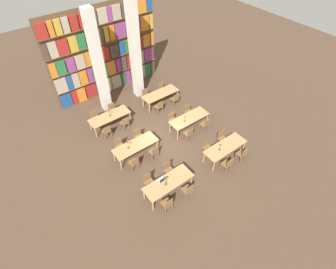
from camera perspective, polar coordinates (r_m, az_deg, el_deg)
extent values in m
plane|color=#4C3828|center=(14.39, -0.67, -1.27)|extent=(40.00, 40.00, 0.00)
cube|color=brown|center=(17.08, -13.52, 17.18)|extent=(7.08, 0.06, 5.50)
cube|color=brown|center=(18.46, -12.10, 9.70)|extent=(7.08, 0.35, 0.03)
cube|color=navy|center=(17.42, -21.28, 6.95)|extent=(0.66, 0.20, 0.94)
cube|color=maroon|center=(17.51, -19.69, 7.67)|extent=(0.33, 0.20, 0.94)
cube|color=orange|center=(17.60, -18.34, 8.27)|extent=(0.54, 0.20, 0.94)
cube|color=maroon|center=(17.76, -16.34, 9.15)|extent=(0.68, 0.20, 0.94)
cube|color=#47382D|center=(17.93, -14.55, 9.93)|extent=(0.47, 0.20, 0.94)
cube|color=tan|center=(18.09, -13.01, 10.58)|extent=(0.52, 0.20, 0.94)
cube|color=tan|center=(18.29, -11.25, 11.32)|extent=(0.67, 0.20, 0.94)
cube|color=#236B38|center=(18.48, -9.81, 11.91)|extent=(0.31, 0.20, 0.94)
cube|color=#84387A|center=(18.62, -8.76, 12.34)|extent=(0.38, 0.20, 0.94)
cube|color=#47382D|center=(18.80, -7.56, 12.82)|extent=(0.45, 0.20, 0.94)
cube|color=tan|center=(19.06, -5.94, 13.45)|extent=(0.64, 0.20, 0.94)
cube|color=#236B38|center=(19.30, -4.53, 14.00)|extent=(0.41, 0.20, 0.94)
cube|color=#47382D|center=(19.48, -3.54, 14.37)|extent=(0.32, 0.20, 0.94)
cube|color=brown|center=(17.87, -12.63, 12.57)|extent=(7.08, 0.35, 0.03)
cube|color=tan|center=(16.82, -22.26, 9.89)|extent=(0.66, 0.20, 0.94)
cube|color=navy|center=(16.91, -20.66, 10.59)|extent=(0.32, 0.20, 0.94)
cube|color=tan|center=(16.99, -19.48, 11.10)|extent=(0.41, 0.20, 0.94)
cube|color=orange|center=(17.09, -18.01, 11.73)|extent=(0.48, 0.20, 0.94)
cube|color=#84387A|center=(17.21, -16.65, 12.30)|extent=(0.31, 0.20, 0.94)
cube|color=#236B38|center=(17.30, -15.64, 12.72)|extent=(0.32, 0.20, 0.94)
cube|color=#47382D|center=(17.39, -14.68, 13.11)|extent=(0.26, 0.20, 0.94)
cube|color=#236B38|center=(17.49, -13.76, 13.48)|extent=(0.30, 0.20, 0.94)
cube|color=orange|center=(17.65, -12.35, 14.04)|extent=(0.59, 0.20, 0.94)
cube|color=#84387A|center=(17.84, -10.79, 14.65)|extent=(0.35, 0.20, 0.94)
cube|color=#47382D|center=(17.99, -9.65, 15.09)|extent=(0.36, 0.20, 0.94)
cube|color=maroon|center=(18.17, -8.38, 15.57)|extent=(0.41, 0.20, 0.94)
cube|color=#236B38|center=(18.36, -7.09, 16.04)|extent=(0.39, 0.20, 0.94)
cube|color=tan|center=(18.56, -5.91, 16.47)|extent=(0.35, 0.20, 0.94)
cube|color=#84387A|center=(18.82, -4.40, 17.00)|extent=(0.68, 0.20, 0.94)
cube|color=brown|center=(17.32, -13.22, 15.63)|extent=(7.08, 0.35, 0.03)
cube|color=orange|center=(16.27, -23.75, 12.63)|extent=(0.36, 0.20, 0.82)
cube|color=#236B38|center=(16.35, -22.26, 13.27)|extent=(0.50, 0.20, 0.82)
cube|color=#84387A|center=(16.46, -20.46, 14.03)|extent=(0.47, 0.20, 0.82)
cube|color=tan|center=(16.60, -18.64, 14.78)|extent=(0.55, 0.20, 0.82)
cube|color=orange|center=(16.77, -16.58, 15.60)|extent=(0.68, 0.20, 0.82)
cube|color=tan|center=(16.93, -14.95, 16.23)|extent=(0.30, 0.20, 0.82)
cube|color=maroon|center=(17.08, -13.53, 16.77)|extent=(0.48, 0.20, 0.82)
cube|color=#47382D|center=(17.30, -11.68, 17.45)|extent=(0.59, 0.20, 0.82)
cube|color=navy|center=(17.50, -10.13, 18.01)|extent=(0.37, 0.20, 0.82)
cube|color=#236B38|center=(17.72, -8.51, 18.57)|extent=(0.69, 0.20, 0.82)
cube|color=maroon|center=(18.02, -6.56, 19.22)|extent=(0.62, 0.20, 0.82)
cube|color=orange|center=(18.31, -4.84, 19.78)|extent=(0.53, 0.20, 0.82)
cube|color=orange|center=(18.53, -3.61, 20.16)|extent=(0.22, 0.20, 0.82)
cube|color=brown|center=(16.83, -13.86, 18.87)|extent=(7.08, 0.35, 0.03)
cube|color=#47382D|center=(15.76, -25.15, 15.95)|extent=(0.25, 0.20, 0.87)
cube|color=tan|center=(15.82, -23.83, 16.50)|extent=(0.45, 0.20, 0.87)
cube|color=maroon|center=(15.93, -21.98, 17.26)|extent=(0.59, 0.20, 0.87)
cube|color=#B7932D|center=(16.07, -20.01, 18.04)|extent=(0.46, 0.20, 0.87)
cube|color=#236B38|center=(16.20, -18.38, 18.66)|extent=(0.45, 0.20, 0.87)
cube|color=maroon|center=(16.37, -16.44, 19.38)|extent=(0.62, 0.20, 0.87)
cube|color=#47382D|center=(16.56, -14.60, 20.03)|extent=(0.42, 0.20, 0.87)
cube|color=#B7932D|center=(16.70, -13.36, 20.46)|extent=(0.27, 0.20, 0.87)
cube|color=orange|center=(16.83, -12.19, 20.86)|extent=(0.34, 0.20, 0.87)
cube|color=#84387A|center=(17.06, -10.43, 21.43)|extent=(0.68, 0.20, 0.87)
cube|color=#84387A|center=(17.30, -8.68, 21.98)|extent=(0.38, 0.20, 0.87)
cube|color=#84387A|center=(17.54, -7.05, 22.47)|extent=(0.55, 0.20, 0.87)
cube|color=orange|center=(17.84, -5.22, 23.00)|extent=(0.61, 0.20, 0.87)
cube|color=#B7932D|center=(18.08, -3.81, 23.39)|extent=(0.23, 0.20, 0.87)
cube|color=brown|center=(16.40, -14.56, 22.29)|extent=(7.08, 0.35, 0.03)
cube|color=maroon|center=(15.36, -25.92, 19.58)|extent=(0.53, 0.20, 0.81)
cube|color=orange|center=(15.45, -24.26, 20.24)|extent=(0.27, 0.20, 0.81)
cube|color=#B7932D|center=(15.53, -22.94, 20.76)|extent=(0.34, 0.20, 0.81)
cube|color=tan|center=(15.62, -21.50, 21.30)|extent=(0.35, 0.20, 0.81)
cube|color=maroon|center=(15.75, -19.86, 21.90)|extent=(0.43, 0.20, 0.81)
cube|color=maroon|center=(15.90, -18.00, 22.56)|extent=(0.48, 0.20, 0.81)
cube|color=#47382D|center=(16.08, -16.16, 23.18)|extent=(0.49, 0.20, 0.81)
cube|color=tan|center=(16.28, -14.19, 23.81)|extent=(0.55, 0.20, 0.81)
cube|color=#84387A|center=(16.45, -12.73, 24.26)|extent=(0.28, 0.20, 0.81)
cube|color=tan|center=(16.62, -11.29, 24.69)|extent=(0.54, 0.20, 0.81)
cube|color=#47382D|center=(16.87, -9.43, 25.22)|extent=(0.47, 0.20, 0.81)
cube|color=#236B38|center=(17.09, -7.87, 25.64)|extent=(0.39, 0.20, 0.81)
cube|color=orange|center=(17.38, -5.99, 26.13)|extent=(0.69, 0.20, 0.81)
cube|color=navy|center=(17.67, -4.24, 26.55)|extent=(0.40, 0.20, 0.81)
cube|color=beige|center=(15.29, -14.96, 14.53)|extent=(0.52, 0.52, 6.00)
cube|color=beige|center=(16.17, -7.19, 17.43)|extent=(0.52, 0.52, 6.00)
cube|color=tan|center=(11.76, 0.07, -10.32)|extent=(2.33, 0.85, 0.04)
cylinder|color=tan|center=(11.60, -3.28, -15.14)|extent=(0.07, 0.07, 0.71)
cylinder|color=tan|center=(12.33, 5.13, -9.84)|extent=(0.07, 0.07, 0.71)
cylinder|color=tan|center=(11.92, -5.23, -12.79)|extent=(0.07, 0.07, 0.71)
cylinder|color=tan|center=(12.63, 3.07, -7.80)|extent=(0.07, 0.07, 0.71)
cylinder|color=brown|center=(11.77, -1.55, -15.15)|extent=(0.04, 0.04, 0.40)
cylinder|color=brown|center=(11.87, -0.10, -14.25)|extent=(0.04, 0.04, 0.40)
cylinder|color=brown|center=(11.63, -0.52, -16.31)|extent=(0.04, 0.04, 0.40)
cylinder|color=brown|center=(11.74, 0.94, -15.38)|extent=(0.04, 0.04, 0.40)
cube|color=brown|center=(11.56, -0.31, -14.73)|extent=(0.42, 0.40, 0.04)
cube|color=brown|center=(11.29, 0.27, -14.79)|extent=(0.40, 0.03, 0.42)
cylinder|color=brown|center=(12.29, -2.82, -11.18)|extent=(0.04, 0.04, 0.40)
cylinder|color=brown|center=(12.19, -4.24, -12.01)|extent=(0.04, 0.04, 0.40)
cylinder|color=brown|center=(12.46, -3.73, -10.13)|extent=(0.04, 0.04, 0.40)
cylinder|color=brown|center=(12.36, -5.14, -10.94)|extent=(0.04, 0.04, 0.40)
cube|color=brown|center=(12.14, -4.03, -10.48)|extent=(0.42, 0.40, 0.04)
cube|color=brown|center=(12.05, -4.59, -9.27)|extent=(0.40, 0.03, 0.42)
cylinder|color=brown|center=(12.13, 2.88, -12.34)|extent=(0.04, 0.04, 0.40)
cylinder|color=brown|center=(12.27, 4.22, -11.47)|extent=(0.04, 0.04, 0.40)
cylinder|color=brown|center=(12.00, 3.94, -13.42)|extent=(0.04, 0.04, 0.40)
cylinder|color=brown|center=(12.14, 5.27, -12.53)|extent=(0.04, 0.04, 0.40)
cube|color=brown|center=(11.95, 4.13, -11.87)|extent=(0.42, 0.40, 0.04)
cube|color=brown|center=(11.68, 4.79, -11.85)|extent=(0.40, 0.03, 0.42)
cylinder|color=brown|center=(12.68, 1.41, -8.63)|extent=(0.04, 0.04, 0.40)
cylinder|color=brown|center=(12.54, 0.10, -9.43)|extent=(0.04, 0.04, 0.40)
cylinder|color=brown|center=(12.83, 0.47, -7.65)|extent=(0.04, 0.04, 0.40)
cylinder|color=brown|center=(12.71, -0.84, -8.43)|extent=(0.04, 0.04, 0.40)
cube|color=brown|center=(12.51, 0.29, -7.93)|extent=(0.42, 0.40, 0.04)
cube|color=brown|center=(12.42, -0.23, -6.75)|extent=(0.40, 0.03, 0.42)
cylinder|color=brown|center=(11.67, -0.46, -10.74)|extent=(0.14, 0.14, 0.01)
cylinder|color=brown|center=(11.51, -0.47, -10.19)|extent=(0.02, 0.02, 0.38)
cone|color=brown|center=(11.33, -0.48, -9.55)|extent=(0.11, 0.11, 0.07)
cube|color=silver|center=(11.80, -1.49, -9.86)|extent=(0.32, 0.22, 0.01)
cube|color=black|center=(11.66, -1.17, -9.91)|extent=(0.32, 0.01, 0.20)
cube|color=tan|center=(13.40, 12.36, -2.60)|extent=(2.33, 0.85, 0.04)
cylinder|color=tan|center=(12.96, 9.89, -6.78)|extent=(0.07, 0.07, 0.71)
cylinder|color=tan|center=(14.17, 16.15, -2.45)|extent=(0.07, 0.07, 0.71)
cylinder|color=tan|center=(13.24, 7.81, -4.93)|extent=(0.07, 0.07, 0.71)
cylinder|color=tan|center=(14.43, 14.12, -0.85)|extent=(0.07, 0.07, 0.71)
cylinder|color=brown|center=(13.22, 11.35, -6.75)|extent=(0.04, 0.04, 0.40)
cylinder|color=brown|center=(13.41, 12.43, -5.99)|extent=(0.04, 0.04, 0.40)
cylinder|color=brown|center=(13.10, 12.40, -7.66)|extent=(0.04, 0.04, 0.40)
cylinder|color=brown|center=(13.30, 13.48, -6.88)|extent=(0.04, 0.04, 0.40)
cube|color=brown|center=(13.09, 12.57, -6.22)|extent=(0.42, 0.40, 0.04)
cube|color=brown|center=(12.85, 13.31, -6.08)|extent=(0.40, 0.03, 0.42)
cylinder|color=brown|center=(13.79, 9.61, -3.58)|extent=(0.04, 0.04, 0.40)
cylinder|color=brown|center=(13.60, 8.52, -4.28)|extent=(0.04, 0.04, 0.40)
cylinder|color=brown|center=(13.93, 8.65, -2.76)|extent=(0.04, 0.04, 0.40)
cylinder|color=brown|center=(13.75, 7.56, -3.43)|extent=(0.04, 0.04, 0.40)
cube|color=brown|center=(13.60, 8.68, -2.89)|extent=(0.42, 0.40, 0.04)
cube|color=brown|center=(13.52, 8.25, -1.78)|extent=(0.40, 0.03, 0.42)
cylinder|color=brown|center=(13.81, 14.46, -4.57)|extent=(0.04, 0.04, 0.40)
cylinder|color=brown|center=(14.02, 15.44, -3.87)|extent=(0.04, 0.04, 0.40)
cylinder|color=brown|center=(13.69, 15.49, -5.41)|extent=(0.04, 0.04, 0.40)
cylinder|color=brown|center=(13.91, 16.47, -4.69)|extent=(0.04, 0.04, 0.40)
cube|color=brown|center=(13.69, 15.64, -4.03)|extent=(0.42, 0.40, 0.04)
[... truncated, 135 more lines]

